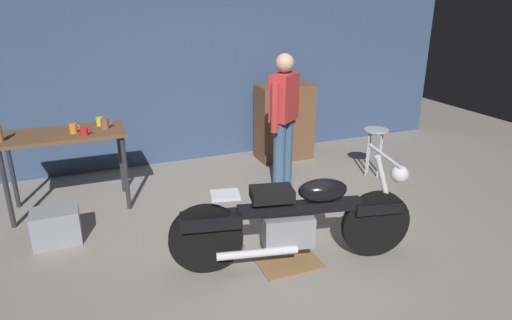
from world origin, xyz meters
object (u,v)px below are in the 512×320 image
Objects in this scene: person_standing at (284,116)px; mug_red_diner at (84,131)px; storage_bin at (56,226)px; mug_yellow_tall at (100,121)px; motorcycle at (296,218)px; wooden_dresser at (284,122)px; mug_brown_stoneware at (105,124)px; shop_stool at (375,140)px; mug_orange_travel at (73,128)px.

mug_red_diner is (-2.25, 0.15, 0.02)m from person_standing.
mug_yellow_tall is (0.55, 0.88, 0.78)m from storage_bin.
wooden_dresser reaches higher than motorcycle.
wooden_dresser reaches higher than mug_brown_stoneware.
shop_stool reaches higher than storage_bin.
mug_red_diner is (-0.18, -0.34, -0.01)m from mug_yellow_tall.
person_standing is at bearing -116.01° from wooden_dresser.
storage_bin is (-2.00, 1.20, -0.28)m from motorcycle.
shop_stool is 3.60m from mug_red_diner.
mug_brown_stoneware is 1.08× the size of mug_orange_travel.
storage_bin is 1.23m from mug_brown_stoneware.
shop_stool is at bearing -3.50° from mug_red_diner.
person_standing reaches higher than mug_yellow_tall.
mug_brown_stoneware is at bearing -47.98° from person_standing.
mug_orange_travel is at bearing 174.35° from shop_stool.
mug_yellow_tall reaches higher than shop_stool.
shop_stool is at bearing -6.90° from mug_brown_stoneware.
shop_stool is 1.45× the size of storage_bin.
wooden_dresser is 2.90m from mug_red_diner.
person_standing is at bearing 8.59° from storage_bin.
person_standing is 2.76m from storage_bin.
motorcycle is at bearing -113.14° from wooden_dresser.
shop_stool is at bearing 138.31° from person_standing.
wooden_dresser is (-0.83, 1.08, 0.05)m from shop_stool.
mug_orange_travel is at bearing -172.93° from mug_brown_stoneware.
wooden_dresser is 2.64m from mug_yellow_tall.
person_standing is 14.40× the size of mug_orange_travel.
person_standing is 1.18m from wooden_dresser.
wooden_dresser is 2.64m from mug_brown_stoneware.
motorcycle is 18.61× the size of mug_orange_travel.
person_standing is 3.80× the size of storage_bin.
mug_brown_stoneware reaches higher than mug_orange_travel.
shop_stool is 1.36m from wooden_dresser.
mug_red_diner is at bearing 55.60° from storage_bin.
storage_bin is at bearing -175.29° from shop_stool.
shop_stool is at bearing -5.65° from mug_orange_travel.
wooden_dresser is at bearing 11.47° from mug_yellow_tall.
mug_orange_travel reaches higher than storage_bin.
wooden_dresser is (0.49, 1.01, -0.38)m from person_standing.
mug_brown_stoneware reaches higher than mug_yellow_tall.
wooden_dresser is at bearing 14.95° from mug_brown_stoneware.
wooden_dresser is at bearing 78.73° from motorcycle.
shop_stool is 5.76× the size of mug_red_diner.
mug_brown_stoneware is at bearing 7.07° from mug_orange_travel.
mug_yellow_tall is at bearing 136.79° from motorcycle.
mug_orange_travel is 1.04× the size of mug_red_diner.
storage_bin is at bearing -129.22° from mug_brown_stoneware.
wooden_dresser reaches higher than shop_stool.
motorcycle is at bearing -141.92° from shop_stool.
storage_bin is 3.96× the size of mug_red_diner.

